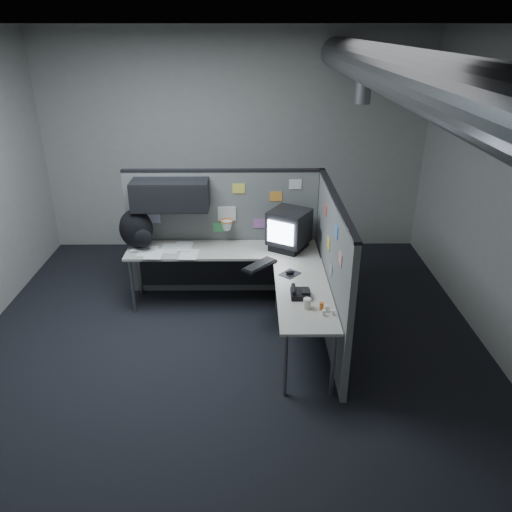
{
  "coord_description": "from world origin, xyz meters",
  "views": [
    {
      "loc": [
        0.26,
        -4.51,
        3.2
      ],
      "look_at": [
        0.3,
        0.35,
        0.93
      ],
      "focal_mm": 35.0,
      "sensor_mm": 36.0,
      "label": 1
    }
  ],
  "objects_px": {
    "phone": "(300,293)",
    "keyboard": "(260,265)",
    "backpack": "(137,230)",
    "desk": "(243,268)",
    "monitor": "(289,229)"
  },
  "relations": [
    {
      "from": "monitor",
      "to": "keyboard",
      "type": "xyz_separation_m",
      "value": [
        -0.36,
        -0.5,
        -0.23
      ]
    },
    {
      "from": "monitor",
      "to": "backpack",
      "type": "height_order",
      "value": "backpack"
    },
    {
      "from": "monitor",
      "to": "phone",
      "type": "bearing_deg",
      "value": -102.7
    },
    {
      "from": "desk",
      "to": "backpack",
      "type": "height_order",
      "value": "backpack"
    },
    {
      "from": "backpack",
      "to": "desk",
      "type": "bearing_deg",
      "value": -33.07
    },
    {
      "from": "keyboard",
      "to": "phone",
      "type": "height_order",
      "value": "phone"
    },
    {
      "from": "keyboard",
      "to": "phone",
      "type": "relative_size",
      "value": 2.11
    },
    {
      "from": "phone",
      "to": "backpack",
      "type": "relative_size",
      "value": 0.43
    },
    {
      "from": "desk",
      "to": "keyboard",
      "type": "height_order",
      "value": "keyboard"
    },
    {
      "from": "desk",
      "to": "monitor",
      "type": "distance_m",
      "value": 0.73
    },
    {
      "from": "desk",
      "to": "phone",
      "type": "bearing_deg",
      "value": -56.41
    },
    {
      "from": "desk",
      "to": "backpack",
      "type": "relative_size",
      "value": 4.71
    },
    {
      "from": "desk",
      "to": "keyboard",
      "type": "relative_size",
      "value": 5.22
    },
    {
      "from": "keyboard",
      "to": "backpack",
      "type": "relative_size",
      "value": 0.9
    },
    {
      "from": "phone",
      "to": "keyboard",
      "type": "bearing_deg",
      "value": 130.87
    }
  ]
}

